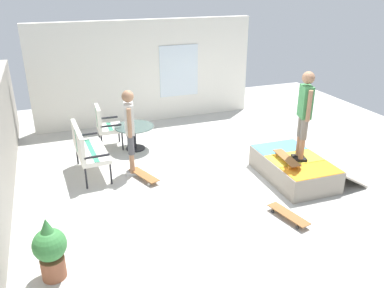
{
  "coord_description": "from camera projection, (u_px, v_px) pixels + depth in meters",
  "views": [
    {
      "loc": [
        -6.42,
        3.04,
        3.68
      ],
      "look_at": [
        0.16,
        0.55,
        0.7
      ],
      "focal_mm": 36.47,
      "sensor_mm": 36.0,
      "label": 1
    }
  ],
  "objects": [
    {
      "name": "person_watching",
      "position": [
        130.0,
        126.0,
        7.63
      ],
      "size": [
        0.47,
        0.29,
        1.75
      ],
      "color": "silver",
      "rests_on": "ground_plane"
    },
    {
      "name": "patio_table",
      "position": [
        135.0,
        133.0,
        9.01
      ],
      "size": [
        0.9,
        0.9,
        0.57
      ],
      "color": "black",
      "rests_on": "ground_plane"
    },
    {
      "name": "potted_plant",
      "position": [
        50.0,
        248.0,
        5.05
      ],
      "size": [
        0.44,
        0.44,
        0.92
      ],
      "color": "brown",
      "rests_on": "ground_plane"
    },
    {
      "name": "patio_bench",
      "position": [
        85.0,
        147.0,
        7.72
      ],
      "size": [
        1.27,
        0.61,
        1.02
      ],
      "color": "black",
      "rests_on": "ground_plane"
    },
    {
      "name": "skateboard_on_ramp",
      "position": [
        287.0,
        158.0,
        7.42
      ],
      "size": [
        0.82,
        0.28,
        0.1
      ],
      "color": "brown",
      "rests_on": "skate_ramp"
    },
    {
      "name": "skate_ramp",
      "position": [
        295.0,
        168.0,
        7.74
      ],
      "size": [
        1.75,
        1.71,
        0.45
      ],
      "color": "gray",
      "rests_on": "ground_plane"
    },
    {
      "name": "ground_plane",
      "position": [
        220.0,
        177.0,
        7.97
      ],
      "size": [
        12.0,
        12.0,
        0.1
      ],
      "primitive_type": "cube",
      "color": "beige"
    },
    {
      "name": "skateboard_spare",
      "position": [
        288.0,
        215.0,
        6.45
      ],
      "size": [
        0.82,
        0.37,
        0.1
      ],
      "color": "brown",
      "rests_on": "ground_plane"
    },
    {
      "name": "house_facade",
      "position": [
        147.0,
        72.0,
        10.53
      ],
      "size": [
        0.23,
        6.0,
        2.73
      ],
      "color": "white",
      "rests_on": "ground_plane"
    },
    {
      "name": "skateboard_by_bench",
      "position": [
        144.0,
        175.0,
        7.75
      ],
      "size": [
        0.82,
        0.47,
        0.1
      ],
      "color": "brown",
      "rests_on": "ground_plane"
    },
    {
      "name": "patio_chair_near_house",
      "position": [
        104.0,
        123.0,
        8.99
      ],
      "size": [
        0.64,
        0.57,
        1.02
      ],
      "color": "black",
      "rests_on": "ground_plane"
    },
    {
      "name": "person_skater",
      "position": [
        305.0,
        110.0,
        7.18
      ],
      "size": [
        0.46,
        0.31,
        1.72
      ],
      "color": "black",
      "rests_on": "skate_ramp"
    }
  ]
}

